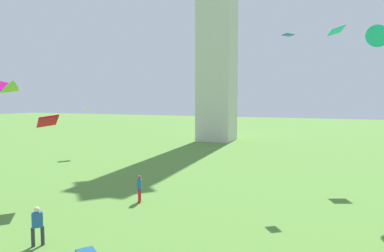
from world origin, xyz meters
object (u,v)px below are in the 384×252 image
at_px(kite_flying_3, 288,35).
at_px(kite_flying_7, 337,31).
at_px(person_3, 37,224).
at_px(kite_flying_8, 1,86).
at_px(kite_flying_0, 7,89).
at_px(kite_flying_1, 48,121).
at_px(kite_flying_5, 383,32).
at_px(person_1, 139,187).
at_px(kite_flying_4, 86,109).

xyz_separation_m(kite_flying_3, kite_flying_7, (3.19, 7.69, 1.41)).
xyz_separation_m(person_3, kite_flying_8, (-11.50, 7.81, 6.61)).
bearing_deg(person_3, kite_flying_8, 97.88).
bearing_deg(kite_flying_7, kite_flying_3, 30.61).
distance_m(kite_flying_0, kite_flying_1, 3.40).
distance_m(kite_flying_5, kite_flying_8, 27.99).
relative_size(person_1, kite_flying_8, 0.97).
height_order(kite_flying_3, kite_flying_7, kite_flying_7).
distance_m(person_3, kite_flying_3, 19.77).
bearing_deg(kite_flying_0, kite_flying_3, 51.34).
bearing_deg(kite_flying_1, person_3, 168.98).
bearing_deg(kite_flying_3, person_3, 114.16).
bearing_deg(kite_flying_1, kite_flying_4, -19.78).
bearing_deg(person_1, kite_flying_0, -97.38).
bearing_deg(kite_flying_0, kite_flying_1, 37.12).
distance_m(kite_flying_0, kite_flying_5, 25.24).
bearing_deg(kite_flying_3, kite_flying_7, -55.85).
distance_m(person_1, kite_flying_3, 14.77).
bearing_deg(kite_flying_8, kite_flying_1, 148.00).
xyz_separation_m(person_1, kite_flying_8, (-12.34, 0.26, 6.64)).
xyz_separation_m(kite_flying_0, kite_flying_8, (-4.10, 2.88, 0.37)).
xyz_separation_m(kite_flying_7, kite_flying_8, (-23.80, -14.18, -4.97)).
xyz_separation_m(person_1, kite_flying_4, (-15.21, 13.69, 4.50)).
height_order(person_3, kite_flying_1, kite_flying_1).
relative_size(person_3, kite_flying_4, 1.29).
bearing_deg(kite_flying_1, kite_flying_8, 20.80).
xyz_separation_m(kite_flying_3, kite_flying_5, (6.07, 1.17, -0.00)).
height_order(kite_flying_1, kite_flying_7, kite_flying_7).
relative_size(kite_flying_1, kite_flying_7, 1.26).
relative_size(person_1, kite_flying_7, 1.12).
distance_m(person_3, kite_flying_4, 26.04).
bearing_deg(kite_flying_7, kite_flying_5, 77.01).
relative_size(person_1, kite_flying_3, 1.69).
relative_size(kite_flying_5, kite_flying_8, 1.60).
bearing_deg(kite_flying_4, kite_flying_1, -112.01).
relative_size(person_3, kite_flying_1, 0.92).
xyz_separation_m(kite_flying_1, kite_flying_4, (-9.58, 15.60, 0.28)).
bearing_deg(kite_flying_0, kite_flying_5, 46.80).
height_order(kite_flying_5, kite_flying_7, kite_flying_7).
bearing_deg(kite_flying_0, kite_flying_8, 166.65).
bearing_deg(kite_flying_0, kite_flying_7, 62.66).
height_order(kite_flying_7, kite_flying_8, kite_flying_7).
xyz_separation_m(kite_flying_0, kite_flying_7, (19.71, 17.06, 5.33)).
bearing_deg(kite_flying_0, kite_flying_4, 134.90).
height_order(kite_flying_0, kite_flying_3, kite_flying_3).
height_order(person_1, kite_flying_8, kite_flying_8).
xyz_separation_m(person_1, kite_flying_5, (14.35, 7.92, 10.20)).
distance_m(person_1, kite_flying_5, 19.30).
bearing_deg(kite_flying_5, kite_flying_8, 39.93).
bearing_deg(kite_flying_4, person_1, -95.56).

